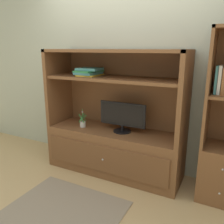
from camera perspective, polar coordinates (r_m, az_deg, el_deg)
name	(u,v)px	position (r m, az deg, el deg)	size (l,w,h in m)	color
ground_plane	(99,185)	(2.96, -3.26, -17.09)	(8.00, 8.00, 0.00)	tan
painted_rear_wall	(126,62)	(3.18, 3.39, 11.87)	(6.00, 0.10, 2.80)	#ADB29E
area_rug	(62,213)	(2.59, -11.94, -22.61)	(1.13, 0.94, 0.01)	gray
media_console	(114,136)	(3.07, 0.51, -5.79)	(1.75, 0.58, 1.57)	brown
tv_monitor	(122,116)	(2.92, 2.51, -1.02)	(0.60, 0.22, 0.37)	black
potted_plant	(83,124)	(3.16, -7.05, -2.80)	(0.10, 0.10, 0.25)	beige
magazine_stack	(89,72)	(3.05, -5.52, 9.62)	(0.31, 0.36, 0.10)	gold
upright_book_row	(224,81)	(2.57, 25.35, 6.77)	(0.17, 0.18, 0.28)	teal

